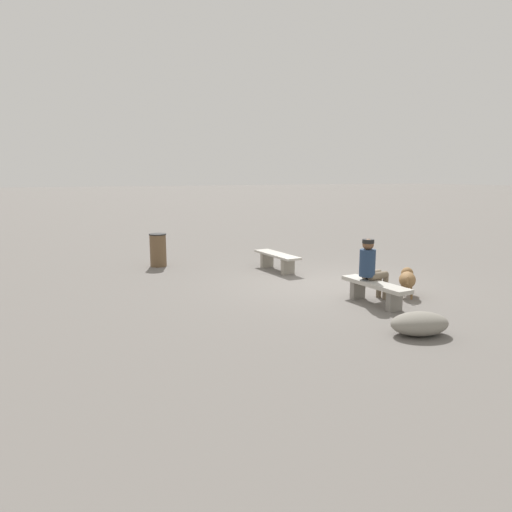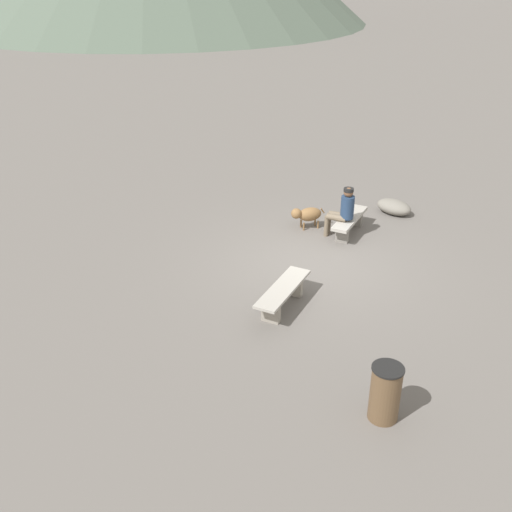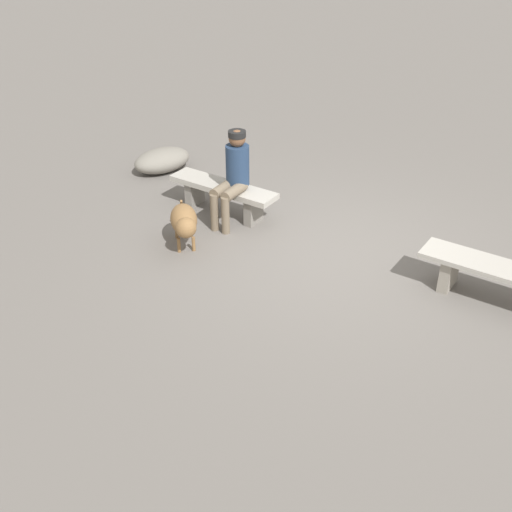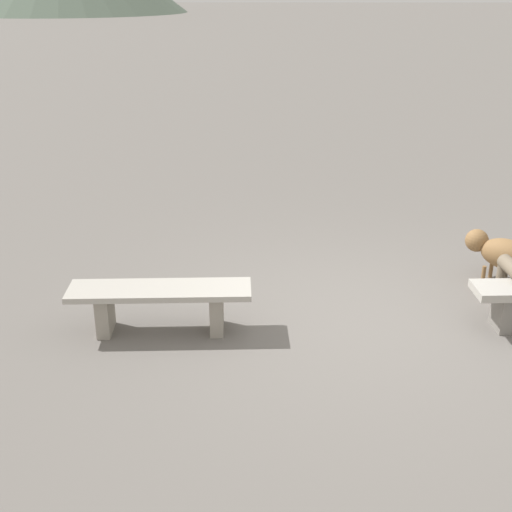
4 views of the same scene
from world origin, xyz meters
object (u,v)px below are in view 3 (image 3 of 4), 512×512
at_px(bench_right, 223,192).
at_px(seated_person, 234,172).
at_px(bench_left, 498,277).
at_px(dog, 184,221).
at_px(boulder, 162,160).

xyz_separation_m(bench_right, seated_person, (-0.27, 0.09, 0.41)).
bearing_deg(bench_right, seated_person, 159.24).
bearing_deg(bench_left, dog, 15.22).
bearing_deg(seated_person, boulder, -24.31).
distance_m(bench_left, dog, 3.79).
bearing_deg(dog, boulder, -176.64).
distance_m(seated_person, dog, 1.02).
bearing_deg(seated_person, bench_right, -24.35).
xyz_separation_m(bench_right, boulder, (1.75, -0.57, -0.14)).
bearing_deg(boulder, bench_right, 162.06).
relative_size(dog, boulder, 0.76).
relative_size(bench_right, boulder, 1.71).
bearing_deg(dog, bench_right, 144.33).
relative_size(seated_person, dog, 1.75).
bearing_deg(bench_right, bench_left, 179.26).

